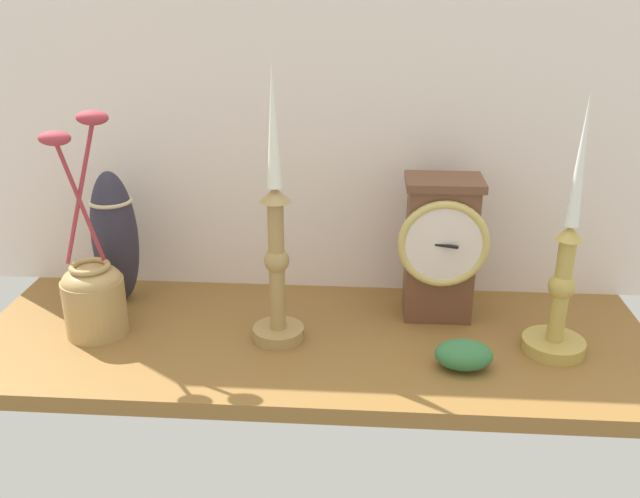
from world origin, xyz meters
The scene contains 8 objects.
ground_plane centered at (0.00, 0.00, -1.20)cm, with size 100.00×36.00×2.40cm, color brown.
back_wall centered at (0.00, 18.50, 32.50)cm, with size 120.00×2.00×65.00cm, color silver.
mantel_clock centered at (18.78, 8.05, 11.54)cm, with size 13.39×9.57×22.21cm.
candlestick_tall_left centered at (34.50, -1.70, 10.25)cm, with size 8.79×8.79×36.66cm.
candlestick_tall_center centered at (-4.97, -0.99, 13.68)cm, with size 7.51×7.51×40.00cm.
brass_vase_jar centered at (-32.11, -1.13, 7.11)cm, with size 9.87×9.01×33.27cm.
tall_ceramic_vase centered at (-32.32, 9.89, 11.08)cm, with size 7.24×7.24×21.88cm.
ivy_sprig centered at (21.13, -7.23, 2.01)cm, with size 7.87×5.51×4.03cm.
Camera 1 is at (7.32, -87.97, 49.91)cm, focal length 38.06 mm.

